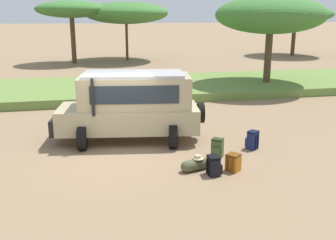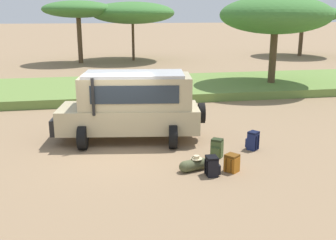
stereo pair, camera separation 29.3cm
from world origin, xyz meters
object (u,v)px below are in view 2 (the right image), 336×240
backpack_beside_front_wheel (232,163)px  acacia_tree_right_mid (276,15)px  acacia_tree_centre_back (133,13)px  backpack_outermost (217,148)px  duffel_bag_low_black_case (194,165)px  backpack_cluster_center (212,166)px  backpack_near_rear_wheel (253,141)px  safari_vehicle (132,105)px  acacia_tree_far_right (303,14)px  acacia_tree_left_mid (78,10)px

backpack_beside_front_wheel → acacia_tree_right_mid: bearing=60.3°
acacia_tree_centre_back → acacia_tree_right_mid: 17.62m
backpack_outermost → duffel_bag_low_black_case: 1.36m
duffel_bag_low_black_case → acacia_tree_centre_back: bearing=87.7°
backpack_cluster_center → backpack_near_rear_wheel: (1.98, 1.83, 0.03)m
safari_vehicle → backpack_outermost: (2.44, -2.30, -1.00)m
safari_vehicle → backpack_near_rear_wheel: bearing=-25.3°
backpack_cluster_center → acacia_tree_far_right: acacia_tree_far_right is taller
backpack_beside_front_wheel → backpack_cluster_center: size_ratio=0.92×
backpack_cluster_center → acacia_tree_centre_back: bearing=88.6°
backpack_beside_front_wheel → acacia_tree_centre_back: acacia_tree_centre_back is taller
safari_vehicle → backpack_near_rear_wheel: size_ratio=8.68×
backpack_outermost → acacia_tree_right_mid: bearing=57.2°
backpack_near_rear_wheel → acacia_tree_left_mid: 26.08m
acacia_tree_right_mid → acacia_tree_far_right: bearing=56.6°
backpack_near_rear_wheel → acacia_tree_far_right: size_ratio=0.08×
backpack_near_rear_wheel → safari_vehicle: bearing=154.7°
backpack_near_rear_wheel → acacia_tree_right_mid: size_ratio=0.10×
backpack_near_rear_wheel → acacia_tree_right_mid: 11.76m
acacia_tree_centre_back → acacia_tree_left_mid: bearing=-166.4°
backpack_beside_front_wheel → backpack_near_rear_wheel: size_ratio=0.82×
backpack_cluster_center → acacia_tree_centre_back: size_ratio=0.07×
acacia_tree_centre_back → acacia_tree_right_mid: acacia_tree_centre_back is taller
duffel_bag_low_black_case → acacia_tree_far_right: acacia_tree_far_right is taller
safari_vehicle → acacia_tree_far_right: bearing=51.0°
duffel_bag_low_black_case → acacia_tree_far_right: 34.17m
backpack_cluster_center → backpack_outermost: bearing=67.2°
backpack_beside_front_wheel → acacia_tree_centre_back: (0.05, 27.81, 4.15)m
backpack_outermost → acacia_tree_left_mid: 26.25m
safari_vehicle → backpack_outermost: bearing=-43.3°
backpack_near_rear_wheel → duffel_bag_low_black_case: (-2.40, -1.40, -0.13)m
acacia_tree_right_mid → acacia_tree_far_right: (11.23, 17.06, -0.02)m
backpack_near_rear_wheel → duffel_bag_low_black_case: 2.78m
backpack_cluster_center → acacia_tree_centre_back: 28.29m
backpack_beside_front_wheel → acacia_tree_centre_back: 28.11m
backpack_cluster_center → acacia_tree_left_mid: acacia_tree_left_mid is taller
backpack_outermost → duffel_bag_low_black_case: bearing=-137.3°
duffel_bag_low_black_case → acacia_tree_left_mid: size_ratio=0.14×
backpack_cluster_center → backpack_outermost: backpack_outermost is taller
backpack_near_rear_wheel → acacia_tree_left_mid: bearing=103.9°
backpack_outermost → acacia_tree_far_right: 32.86m
backpack_near_rear_wheel → acacia_tree_far_right: bearing=58.5°
acacia_tree_left_mid → acacia_tree_centre_back: (4.92, 1.19, -0.28)m
safari_vehicle → acacia_tree_left_mid: (-2.35, 23.14, 3.39)m
backpack_beside_front_wheel → acacia_tree_centre_back: size_ratio=0.06×
backpack_beside_front_wheel → acacia_tree_right_mid: acacia_tree_right_mid is taller
backpack_cluster_center → duffel_bag_low_black_case: size_ratio=0.62×
backpack_beside_front_wheel → backpack_outermost: 1.18m
backpack_beside_front_wheel → backpack_cluster_center: (-0.66, -0.18, 0.02)m
acacia_tree_right_mid → backpack_cluster_center: bearing=-121.8°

